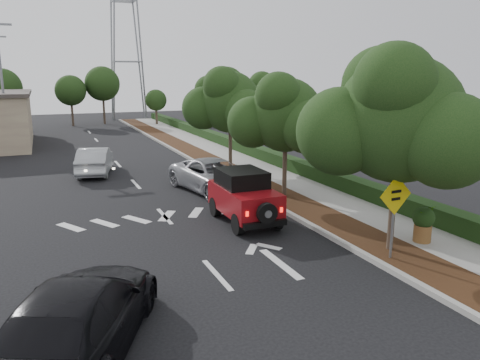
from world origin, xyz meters
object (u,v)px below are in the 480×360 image
red_jeep (243,196)px  silver_suv_ahead (214,176)px  speed_hump_sign (395,205)px  black_suv_oncoming (79,317)px

red_jeep → silver_suv_ahead: 4.86m
silver_suv_ahead → speed_hump_sign: size_ratio=2.17×
red_jeep → silver_suv_ahead: size_ratio=0.71×
black_suv_oncoming → speed_hump_sign: (8.91, 1.34, 0.95)m
red_jeep → speed_hump_sign: bearing=-64.6°
red_jeep → black_suv_oncoming: size_ratio=0.70×
black_suv_oncoming → speed_hump_sign: 9.06m
silver_suv_ahead → black_suv_oncoming: 13.50m
red_jeep → silver_suv_ahead: red_jeep is taller
black_suv_oncoming → speed_hump_sign: size_ratio=2.19×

